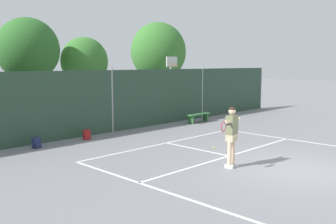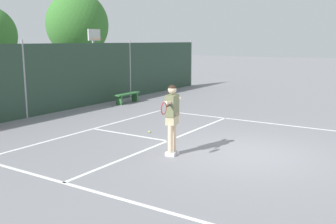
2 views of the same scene
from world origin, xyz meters
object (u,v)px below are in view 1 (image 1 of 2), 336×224
at_px(courtside_bench, 198,116).
at_px(tennis_player, 232,131).
at_px(backpack_navy, 36,143).
at_px(backpack_red, 87,135).
at_px(basketball_hoop, 171,77).
at_px(tennis_ball, 214,148).

bearing_deg(courtside_bench, tennis_player, -133.75).
height_order(backpack_navy, backpack_red, same).
bearing_deg(backpack_navy, backpack_red, 0.62).
distance_m(basketball_hoop, backpack_red, 8.45).
bearing_deg(tennis_ball, backpack_red, 116.22).
relative_size(basketball_hoop, backpack_navy, 7.67).
bearing_deg(basketball_hoop, backpack_red, -161.55).
distance_m(basketball_hoop, tennis_player, 11.79).
xyz_separation_m(backpack_red, courtside_bench, (6.73, -0.42, 0.17)).
relative_size(tennis_player, backpack_navy, 4.01).
distance_m(basketball_hoop, backpack_navy, 10.54).
bearing_deg(courtside_bench, tennis_ball, -134.78).
relative_size(basketball_hoop, tennis_player, 1.91).
relative_size(backpack_navy, backpack_red, 1.00).
relative_size(backpack_navy, courtside_bench, 0.29).
bearing_deg(backpack_red, courtside_bench, -3.57).
distance_m(tennis_player, backpack_navy, 7.38).
bearing_deg(backpack_red, backpack_navy, -179.38).
height_order(backpack_red, courtside_bench, courtside_bench).
bearing_deg(tennis_player, backpack_navy, 113.32).
xyz_separation_m(basketball_hoop, courtside_bench, (-1.03, -3.01, -1.95)).
distance_m(backpack_red, courtside_bench, 6.75).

